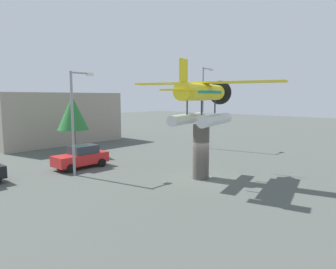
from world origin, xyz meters
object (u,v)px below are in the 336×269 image
streetlight_secondary (204,102)px  display_pedestal (201,152)px  floatplane_monument (202,99)px  car_mid_red (81,157)px  tree_east (73,113)px  streetlight_primary (75,115)px  storefront_building (58,118)px

streetlight_secondary → display_pedestal: bearing=-145.2°
floatplane_monument → car_mid_red: (-3.80, 8.79, -4.49)m
car_mid_red → tree_east: tree_east is taller
car_mid_red → streetlight_primary: streetlight_primary is taller
streetlight_primary → tree_east: 7.92m
streetlight_secondary → floatplane_monument: bearing=-145.0°
streetlight_primary → display_pedestal: bearing=-54.6°
streetlight_primary → streetlight_secondary: streetlight_secondary is taller
storefront_building → car_mid_red: bearing=-111.9°
streetlight_secondary → storefront_building: size_ratio=0.59×
car_mid_red → storefront_building: size_ratio=0.29×
display_pedestal → tree_east: size_ratio=0.66×
streetlight_primary → floatplane_monument: bearing=-53.8°
floatplane_monument → streetlight_secondary: bearing=21.3°
floatplane_monument → streetlight_primary: 8.90m
streetlight_primary → tree_east: streetlight_primary is taller
floatplane_monument → car_mid_red: floatplane_monument is taller
display_pedestal → floatplane_monument: 3.52m
display_pedestal → streetlight_primary: bearing=125.4°
tree_east → display_pedestal: bearing=-85.2°
display_pedestal → streetlight_secondary: size_ratio=0.43×
floatplane_monument → storefront_building: 22.15m
display_pedestal → storefront_building: 22.09m
display_pedestal → tree_east: tree_east is taller
floatplane_monument → car_mid_red: bearing=99.7°
display_pedestal → floatplane_monument: bearing=13.7°
floatplane_monument → tree_east: 14.14m
storefront_building → tree_east: size_ratio=2.58×
display_pedestal → streetlight_primary: 9.11m
display_pedestal → car_mid_red: 9.61m
floatplane_monument → tree_east: size_ratio=1.85×
display_pedestal → tree_east: (-1.19, 14.04, 2.12)m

